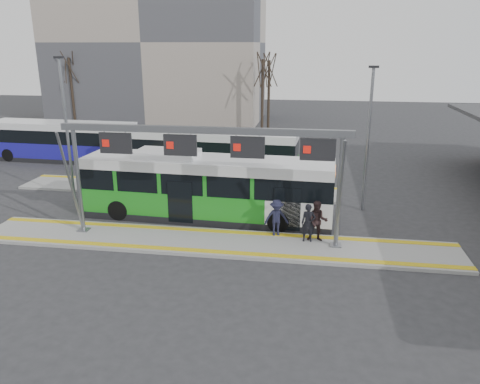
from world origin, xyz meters
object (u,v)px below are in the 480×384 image
object	(u,v)px
gantry	(206,151)
passenger_b	(318,221)
passenger_c	(276,218)
hero_bus	(207,188)
passenger_a	(308,223)

from	to	relation	value
gantry	passenger_b	world-z (taller)	gantry
gantry	passenger_c	xyz separation A→B (m)	(3.12, 0.85, -3.27)
hero_bus	passenger_a	size ratio (longest dim) A/B	7.37
passenger_a	hero_bus	bearing A→B (deg)	151.21
passenger_a	passenger_c	distance (m)	1.54
hero_bus	passenger_a	xyz separation A→B (m)	(5.27, -2.67, -0.59)
gantry	passenger_a	bearing A→B (deg)	4.93
passenger_a	passenger_b	distance (m)	0.43
passenger_b	passenger_c	distance (m)	1.92
hero_bus	passenger_c	bearing A→B (deg)	-27.65
hero_bus	passenger_b	world-z (taller)	hero_bus
passenger_a	passenger_b	world-z (taller)	passenger_b
gantry	passenger_c	size ratio (longest dim) A/B	7.39
gantry	hero_bus	size ratio (longest dim) A/B	1.00
gantry	passenger_a	size ratio (longest dim) A/B	7.40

